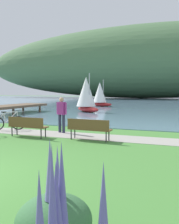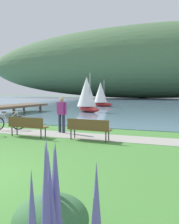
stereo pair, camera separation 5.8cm
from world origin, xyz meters
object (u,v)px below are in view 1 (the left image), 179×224
bicycle_beside_path (8,123)px  sailboat_mid_bay (86,94)px  person_at_shoreline (62,113)px  park_bench_near_camera (27,125)px  park_bench_further_along (89,128)px  sailboat_nearest_to_shore (100,94)px

bicycle_beside_path → sailboat_mid_bay: sailboat_mid_bay is taller
bicycle_beside_path → sailboat_mid_bay: (-0.19, 11.61, 1.37)m
bicycle_beside_path → person_at_shoreline: bearing=5.7°
park_bench_near_camera → sailboat_mid_bay: sailboat_mid_bay is taller
sailboat_mid_bay → person_at_shoreline: bearing=-74.6°
park_bench_further_along → sailboat_nearest_to_shore: bearing=106.9°
person_at_shoreline → sailboat_mid_bay: sailboat_mid_bay is taller
park_bench_further_along → sailboat_nearest_to_shore: sailboat_nearest_to_shore is taller
park_bench_near_camera → bicycle_beside_path: bearing=148.9°
park_bench_near_camera → sailboat_nearest_to_shore: size_ratio=0.52×
park_bench_further_along → sailboat_nearest_to_shore: size_ratio=0.52×
park_bench_further_along → sailboat_nearest_to_shore: (-6.57, 21.63, 1.16)m
park_bench_near_camera → person_at_shoreline: bearing=59.3°
bicycle_beside_path → person_at_shoreline: person_at_shoreline is taller
park_bench_near_camera → person_at_shoreline: person_at_shoreline is taller
person_at_shoreline → sailboat_mid_bay: 11.76m
bicycle_beside_path → sailboat_nearest_to_shore: sailboat_nearest_to_shore is taller
sailboat_nearest_to_shore → sailboat_mid_bay: bearing=-80.2°
park_bench_further_along → sailboat_mid_bay: 13.64m
sailboat_mid_bay → park_bench_further_along: bearing=-68.3°
bicycle_beside_path → sailboat_nearest_to_shore: size_ratio=0.42×
person_at_shoreline → bicycle_beside_path: bearing=-174.3°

